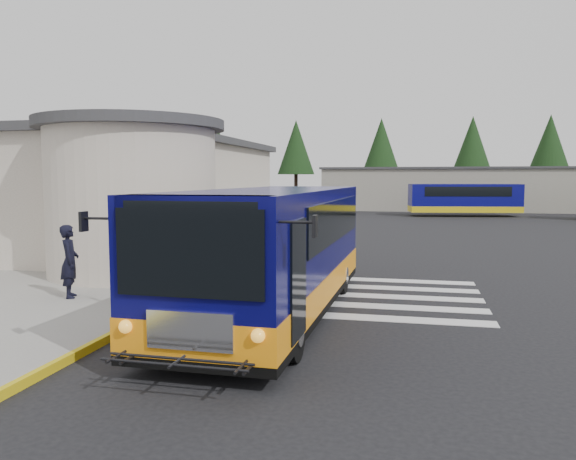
% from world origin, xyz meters
% --- Properties ---
extents(ground, '(140.00, 140.00, 0.00)m').
position_xyz_m(ground, '(0.00, 0.00, 0.00)').
color(ground, black).
rests_on(ground, ground).
extents(sidewalk, '(10.00, 34.00, 0.15)m').
position_xyz_m(sidewalk, '(-9.00, 4.00, 0.07)').
color(sidewalk, gray).
rests_on(sidewalk, ground).
extents(curb_strip, '(0.12, 34.00, 0.16)m').
position_xyz_m(curb_strip, '(-4.05, 4.00, 0.08)').
color(curb_strip, gold).
rests_on(curb_strip, ground).
extents(station_building, '(12.70, 18.70, 4.80)m').
position_xyz_m(station_building, '(-10.84, 6.91, 2.57)').
color(station_building, '#B4AA98').
rests_on(station_building, ground).
extents(crosswalk, '(8.00, 5.35, 0.01)m').
position_xyz_m(crosswalk, '(-0.50, -0.80, 0.01)').
color(crosswalk, silver).
rests_on(crosswalk, ground).
extents(depot_building, '(26.40, 8.40, 4.20)m').
position_xyz_m(depot_building, '(6.00, 42.00, 2.11)').
color(depot_building, gray).
rests_on(depot_building, ground).
extents(tree_line, '(58.40, 4.40, 10.00)m').
position_xyz_m(tree_line, '(6.29, 50.00, 6.77)').
color(tree_line, black).
rests_on(tree_line, ground).
extents(transit_bus, '(3.75, 10.34, 2.90)m').
position_xyz_m(transit_bus, '(-1.46, -3.39, 1.39)').
color(transit_bus, '#07064B').
rests_on(transit_bus, ground).
extents(pedestrian_a, '(0.72, 0.80, 1.84)m').
position_xyz_m(pedestrian_a, '(-6.75, -3.32, 1.07)').
color(pedestrian_a, black).
rests_on(pedestrian_a, sidewalk).
extents(pedestrian_b, '(0.89, 0.98, 1.65)m').
position_xyz_m(pedestrian_b, '(-5.36, -1.65, 0.98)').
color(pedestrian_b, black).
rests_on(pedestrian_b, sidewalk).
extents(bollard, '(0.08, 0.08, 1.02)m').
position_xyz_m(bollard, '(-5.11, -3.97, 0.66)').
color(bollard, black).
rests_on(bollard, sidewalk).
extents(far_bus_a, '(9.17, 3.81, 2.30)m').
position_xyz_m(far_bus_a, '(5.80, 32.73, 1.49)').
color(far_bus_a, '#08085D').
rests_on(far_bus_a, ground).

